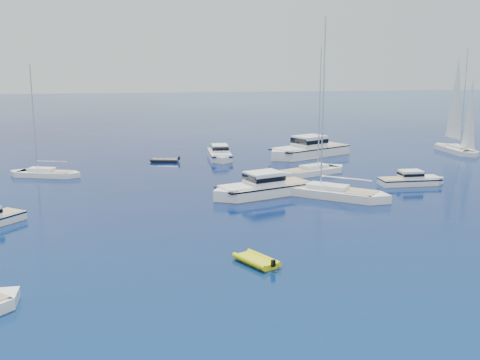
# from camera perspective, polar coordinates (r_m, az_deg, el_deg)

# --- Properties ---
(ground) EXTENTS (400.00, 400.00, 0.00)m
(ground) POSITION_cam_1_polar(r_m,az_deg,el_deg) (31.19, 10.64, -14.02)
(ground) COLOR navy
(ground) RESTS_ON ground
(motor_cruiser_centre) EXTENTS (11.88, 7.42, 2.99)m
(motor_cruiser_centre) POSITION_cam_1_polar(r_m,az_deg,el_deg) (58.46, 2.12, -1.48)
(motor_cruiser_centre) COLOR white
(motor_cruiser_centre) RESTS_ON ground
(motor_cruiser_far_r) EXTENTS (7.65, 2.34, 2.01)m
(motor_cruiser_far_r) POSITION_cam_1_polar(r_m,az_deg,el_deg) (65.84, 16.28, -0.43)
(motor_cruiser_far_r) COLOR silver
(motor_cruiser_far_r) RESTS_ON ground
(motor_cruiser_distant) EXTENTS (14.06, 10.19, 3.60)m
(motor_cruiser_distant) POSITION_cam_1_polar(r_m,az_deg,el_deg) (81.77, 6.57, 2.31)
(motor_cruiser_distant) COLOR white
(motor_cruiser_distant) RESTS_ON ground
(motor_cruiser_horizon) EXTENTS (2.95, 9.16, 2.39)m
(motor_cruiser_horizon) POSITION_cam_1_polar(r_m,az_deg,el_deg) (79.41, -1.97, 2.10)
(motor_cruiser_horizon) COLOR white
(motor_cruiser_horizon) RESTS_ON ground
(sailboat_mid_r) EXTENTS (11.57, 9.95, 17.90)m
(sailboat_mid_r) POSITION_cam_1_polar(r_m,az_deg,el_deg) (58.38, 8.92, -1.63)
(sailboat_mid_r) COLOR silver
(sailboat_mid_r) RESTS_ON ground
(sailboat_centre) EXTENTS (10.41, 6.69, 15.05)m
(sailboat_centre) POSITION_cam_1_polar(r_m,az_deg,el_deg) (69.25, 6.91, 0.56)
(sailboat_centre) COLOR white
(sailboat_centre) RESTS_ON ground
(sailboat_sails_r) EXTENTS (3.24, 10.49, 15.24)m
(sailboat_sails_r) POSITION_cam_1_polar(r_m,az_deg,el_deg) (90.02, 20.18, 2.54)
(sailboat_sails_r) COLOR white
(sailboat_sails_r) RESTS_ON ground
(sailboat_far_l) EXTENTS (9.27, 5.01, 13.21)m
(sailboat_far_l) POSITION_cam_1_polar(r_m,az_deg,el_deg) (71.14, -18.38, 0.34)
(sailboat_far_l) COLOR white
(sailboat_far_l) RESTS_ON ground
(tender_yellow) EXTENTS (3.32, 3.95, 0.95)m
(tender_yellow) POSITION_cam_1_polar(r_m,az_deg,el_deg) (39.56, 1.60, -8.10)
(tender_yellow) COLOR #D7DB0C
(tender_yellow) RESTS_ON ground
(tender_grey_far) EXTENTS (4.15, 2.83, 0.95)m
(tender_grey_far) POSITION_cam_1_polar(r_m,az_deg,el_deg) (77.47, -7.31, 1.76)
(tender_grey_far) COLOR black
(tender_grey_far) RESTS_ON ground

